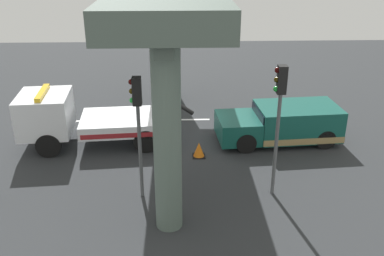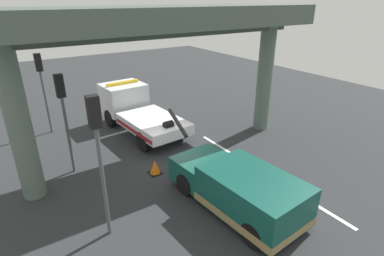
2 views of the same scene
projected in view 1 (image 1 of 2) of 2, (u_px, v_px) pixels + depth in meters
The scene contains 10 objects.
ground_plane at pixel (184, 143), 18.79m from camera, with size 60.00×40.00×0.10m, color #2D3033.
lane_stripe_west at pixel (304, 118), 21.22m from camera, with size 2.60×0.16×0.01m, color silver.
lane_stripe_mid at pixel (183, 120), 21.04m from camera, with size 2.60×0.16×0.01m, color silver.
lane_stripe_east at pixel (60, 121), 20.86m from camera, with size 2.60×0.16×0.01m, color silver.
tow_truck_white at pixel (80, 118), 18.10m from camera, with size 7.32×2.83×2.46m.
towed_van_green at pixel (284, 124), 18.59m from camera, with size 5.35×2.56×1.58m.
overpass_structure at pixel (169, 8), 16.46m from camera, with size 3.60×13.85×6.62m.
traffic_light_near at pixel (279, 104), 13.63m from camera, with size 0.39×0.32×4.57m.
traffic_light_far at pixel (137, 112), 13.59m from camera, with size 0.39×0.32×4.25m.
traffic_cone_orange at pixel (199, 150), 17.39m from camera, with size 0.52×0.52×0.62m.
Camera 1 is at (0.21, 16.94, 8.12)m, focal length 40.23 mm.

